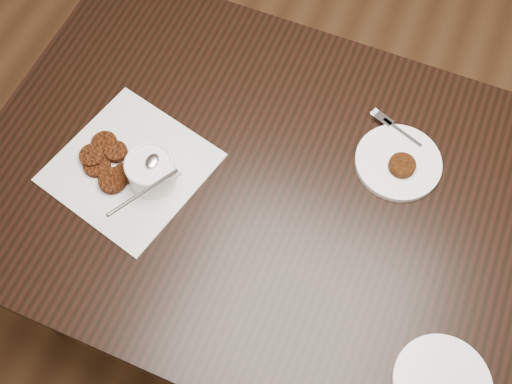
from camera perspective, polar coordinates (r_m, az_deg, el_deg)
floor at (r=1.91m, az=3.83°, el=-11.42°), size 4.00×4.00×0.00m
table at (r=1.56m, az=2.72°, el=-6.18°), size 1.34×0.86×0.75m
napkin at (r=1.27m, az=-12.00°, el=2.34°), size 0.35×0.35×0.00m
sauce_ramekin at (r=1.18m, az=-10.31°, el=2.76°), size 0.17×0.17×0.14m
patty_cluster at (r=1.27m, az=-14.13°, el=2.94°), size 0.24×0.24×0.02m
plate_with_patty at (r=1.27m, az=13.61°, el=2.95°), size 0.23×0.23×0.03m
plate_empty at (r=1.15m, az=17.51°, el=-17.25°), size 0.18×0.18×0.01m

